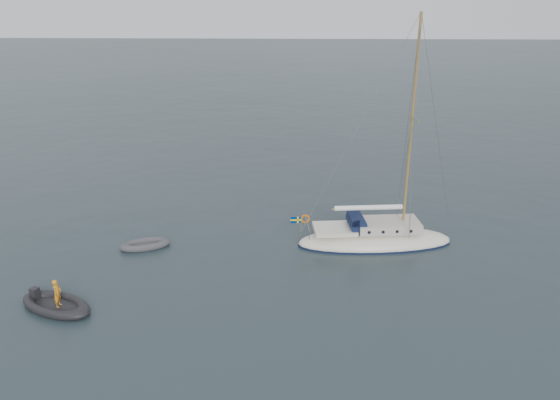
{
  "coord_description": "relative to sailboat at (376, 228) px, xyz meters",
  "views": [
    {
      "loc": [
        -1.98,
        -25.41,
        13.21
      ],
      "look_at": [
        -2.92,
        0.0,
        3.55
      ],
      "focal_mm": 35.0,
      "sensor_mm": 36.0,
      "label": 1
    }
  ],
  "objects": [
    {
      "name": "sailboat",
      "position": [
        0.0,
        0.0,
        0.0
      ],
      "size": [
        9.1,
        2.73,
        12.96
      ],
      "rotation": [
        0.0,
        0.0,
        0.1
      ],
      "color": "silver",
      "rests_on": "ground"
    },
    {
      "name": "rib",
      "position": [
        -15.09,
        -7.3,
        -0.75
      ],
      "size": [
        3.72,
        1.69,
        1.51
      ],
      "rotation": [
        0.0,
        0.0,
        -0.41
      ],
      "color": "black",
      "rests_on": "ground"
    },
    {
      "name": "ground",
      "position": [
        -2.31,
        -2.58,
        -0.98
      ],
      "size": [
        300.0,
        300.0,
        0.0
      ],
      "primitive_type": "plane",
      "color": "black",
      "rests_on": "ground"
    },
    {
      "name": "dinghy",
      "position": [
        -12.78,
        -0.95,
        -0.81
      ],
      "size": [
        2.77,
        1.25,
        0.4
      ],
      "rotation": [
        0.0,
        0.0,
        0.36
      ],
      "color": "#444448",
      "rests_on": "ground"
    }
  ]
}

